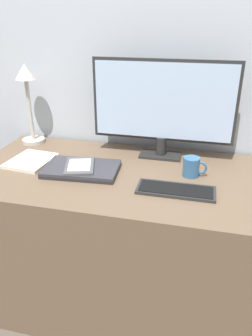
% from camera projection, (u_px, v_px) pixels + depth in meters
% --- Properties ---
extents(ground_plane, '(10.00, 10.00, 0.00)m').
position_uv_depth(ground_plane, '(124.00, 326.00, 1.57)').
color(ground_plane, brown).
extents(wall_back, '(3.60, 0.05, 2.40)m').
position_uv_depth(wall_back, '(152.00, 50.00, 1.56)').
color(wall_back, '#B2BCC6').
rests_on(wall_back, ground_plane).
extents(desk, '(1.47, 0.69, 0.72)m').
position_uv_depth(desk, '(133.00, 241.00, 1.58)').
color(desk, brown).
rests_on(desk, ground_plane).
extents(monitor, '(0.66, 0.11, 0.46)m').
position_uv_depth(monitor, '(163.00, 105.00, 1.50)').
color(monitor, '#262626').
rests_on(monitor, desk).
extents(keyboard, '(0.31, 0.12, 0.01)m').
position_uv_depth(keyboard, '(176.00, 190.00, 1.28)').
color(keyboard, '#282828').
rests_on(keyboard, desk).
extents(laptop, '(0.33, 0.23, 0.03)m').
position_uv_depth(laptop, '(82.00, 169.00, 1.45)').
color(laptop, '#232328').
rests_on(laptop, desk).
extents(ereader, '(0.17, 0.21, 0.01)m').
position_uv_depth(ereader, '(80.00, 166.00, 1.43)').
color(ereader, '#4C4C51').
rests_on(ereader, laptop).
extents(desk_lamp, '(0.12, 0.12, 0.41)m').
position_uv_depth(desk_lamp, '(27.00, 92.00, 1.67)').
color(desk_lamp, '#BCB7AD').
rests_on(desk_lamp, desk).
extents(notebook, '(0.20, 0.23, 0.02)m').
position_uv_depth(notebook, '(31.00, 161.00, 1.54)').
color(notebook, silver).
rests_on(notebook, desk).
extents(coffee_mug, '(0.10, 0.07, 0.08)m').
position_uv_depth(coffee_mug, '(192.00, 167.00, 1.40)').
color(coffee_mug, '#336089').
rests_on(coffee_mug, desk).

